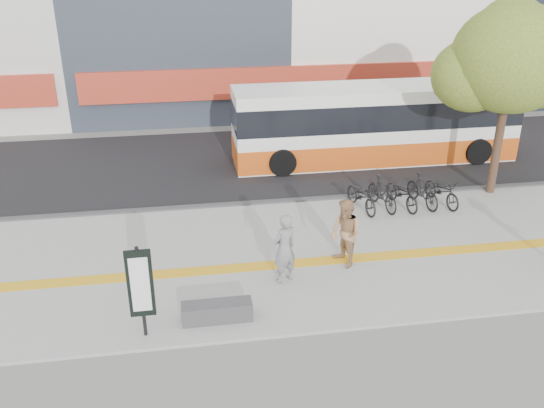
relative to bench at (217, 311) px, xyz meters
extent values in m
plane|color=slate|center=(2.60, 1.20, -0.30)|extent=(120.00, 120.00, 0.00)
cube|color=slate|center=(2.60, 2.70, -0.27)|extent=(40.00, 7.00, 0.08)
cube|color=gold|center=(2.60, 2.20, -0.22)|extent=(40.00, 0.45, 0.01)
cube|color=black|center=(2.60, 10.20, -0.28)|extent=(40.00, 8.00, 0.06)
cube|color=#323234|center=(2.60, 6.20, -0.23)|extent=(40.00, 0.25, 0.14)
cube|color=#B43522|center=(4.60, 15.25, 1.70)|extent=(19.00, 0.50, 1.40)
cube|color=#323234|center=(0.00, 0.00, 0.00)|extent=(1.60, 0.45, 0.45)
cylinder|color=black|center=(-1.60, -0.30, 0.88)|extent=(0.08, 0.08, 2.20)
cube|color=black|center=(-1.60, -0.30, 1.09)|extent=(0.55, 0.08, 1.60)
cube|color=white|center=(-1.60, -0.35, 1.09)|extent=(0.40, 0.02, 1.30)
cylinder|color=#342117|center=(9.80, 5.90, 1.38)|extent=(0.28, 0.28, 3.20)
ellipsoid|color=#3C6321|center=(9.80, 5.90, 4.29)|extent=(3.80, 3.80, 3.42)
ellipsoid|color=#3C6321|center=(8.80, 6.40, 3.69)|extent=(2.60, 2.60, 2.34)
ellipsoid|color=#3C6321|center=(10.70, 5.50, 3.90)|extent=(2.40, 2.40, 2.16)
ellipsoid|color=#3C6321|center=(10.10, 6.70, 5.10)|extent=(2.20, 2.20, 1.98)
cube|color=white|center=(6.84, 9.70, 1.21)|extent=(10.88, 2.27, 2.90)
cube|color=#CA5014|center=(6.84, 9.70, 0.25)|extent=(10.90, 2.28, 0.91)
cube|color=black|center=(6.84, 9.70, 1.70)|extent=(10.90, 2.28, 1.00)
cylinder|color=black|center=(3.03, 8.57, 0.25)|extent=(1.00, 0.32, 1.00)
cylinder|color=black|center=(3.03, 10.83, 0.25)|extent=(1.00, 0.32, 1.00)
cylinder|color=black|center=(10.65, 8.57, 0.25)|extent=(1.00, 0.32, 1.00)
cylinder|color=black|center=(10.65, 10.83, 0.25)|extent=(1.00, 0.32, 1.00)
imported|color=black|center=(4.99, 5.20, 0.24)|extent=(0.99, 1.87, 0.93)
imported|color=black|center=(5.67, 5.20, 0.29)|extent=(0.85, 1.79, 1.04)
imported|color=black|center=(6.35, 5.20, 0.24)|extent=(0.99, 1.87, 0.93)
imported|color=black|center=(7.02, 5.20, 0.29)|extent=(0.85, 1.79, 1.04)
imported|color=black|center=(7.70, 5.20, 0.24)|extent=(0.99, 1.87, 0.93)
imported|color=black|center=(1.80, 1.40, 0.71)|extent=(0.81, 0.72, 1.86)
imported|color=#AA7E55|center=(3.52, 1.95, 0.70)|extent=(0.95, 1.08, 1.85)
camera|label=1|loc=(-0.52, -11.10, 7.77)|focal=38.62mm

